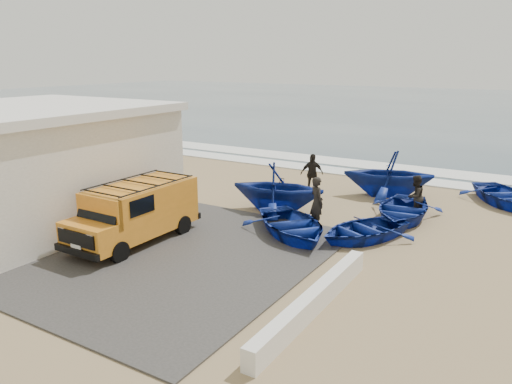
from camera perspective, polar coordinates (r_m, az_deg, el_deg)
The scene contains 17 objects.
ground at distance 17.28m, azimuth -4.36°, elevation -5.27°, with size 160.00×160.00×0.00m, color #998059.
slab at distance 17.08m, azimuth -13.81°, elevation -5.83°, with size 12.00×10.00×0.05m, color #423F3C.
ocean at distance 70.03m, azimuth 23.71°, elevation 8.81°, with size 180.00×88.00×0.01m, color #385166.
surf_line at distance 27.52m, azimuth 10.34°, elevation 2.25°, with size 180.00×1.60×0.06m, color white.
surf_wash at distance 29.82m, azimuth 12.09°, elevation 3.12°, with size 180.00×2.20×0.04m, color white.
building at distance 20.69m, azimuth -25.06°, elevation 2.96°, with size 8.40×9.40×4.30m.
parapet at distance 12.46m, azimuth 6.61°, elevation -12.28°, with size 0.35×6.00×0.55m, color silver.
van at distance 17.08m, azimuth -13.53°, elevation -2.05°, with size 1.93×4.72×2.02m.
boat_near_left at distance 17.32m, azimuth 4.11°, elevation -3.76°, with size 2.84×3.97×0.82m, color navy.
boat_near_right at distance 17.37m, azimuth 12.15°, elevation -4.20°, with size 2.50×3.49×0.72m, color navy.
boat_mid_left at distance 20.06m, azimuth 2.50°, elevation 0.57°, with size 3.22×3.73×1.97m, color navy.
boat_mid_right at distance 19.85m, azimuth 16.38°, elevation -1.93°, with size 2.78×3.89×0.80m, color navy.
boat_far_left at distance 23.00m, azimuth 14.92°, elevation 2.06°, with size 3.38×3.91×2.06m, color navy.
boat_far_right at distance 23.50m, azimuth 26.62°, elevation -0.34°, with size 2.81×3.93×0.81m, color navy.
fisherman_front at distance 18.11m, azimuth 6.96°, elevation -1.21°, with size 0.69×0.46×1.90m, color black.
fisherman_middle at distance 20.20m, azimuth 17.72°, elevation -0.49°, with size 0.81×0.63×1.66m, color black.
fisherman_back at distance 22.85m, azimuth 6.39°, elevation 2.10°, with size 1.07×0.45×1.83m, color black.
Camera 1 is at (9.53, -13.13, 5.95)m, focal length 35.00 mm.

